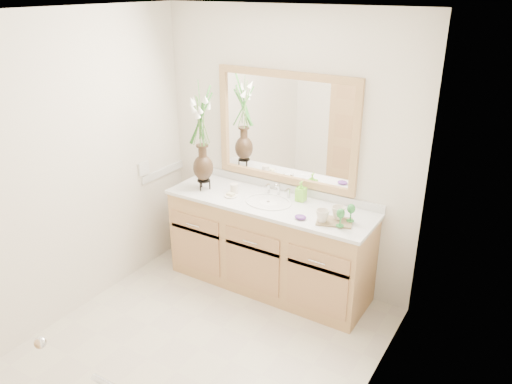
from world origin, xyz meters
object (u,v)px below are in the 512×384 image
Objects in this scene: flower_vase at (201,126)px; soap_bottle at (301,192)px; tumbler at (234,189)px; tray at (334,222)px.

flower_vase is 5.47× the size of soap_bottle.
tumbler is at bearing 11.86° from flower_vase.
flower_vase is at bearing -168.14° from tumbler.
flower_vase is 0.61m from tumbler.
tumbler is 0.58× the size of soap_bottle.
soap_bottle is 0.58× the size of tray.
tray is at bearing -0.41° from flower_vase.
soap_bottle is at bearing 14.84° from flower_vase.
soap_bottle is 0.48m from tray.
flower_vase is at bearing -166.05° from soap_bottle.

